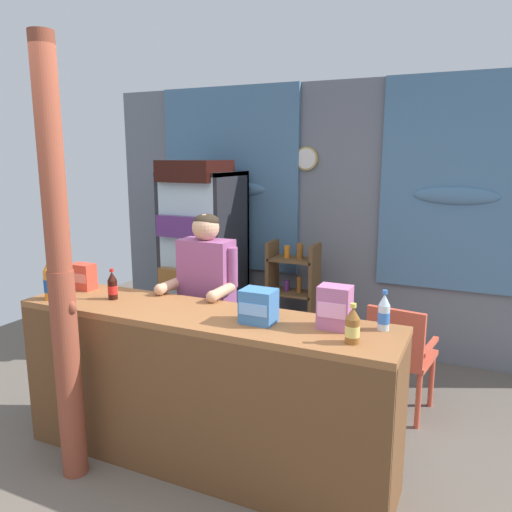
{
  "coord_description": "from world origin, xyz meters",
  "views": [
    {
      "loc": [
        1.41,
        -2.04,
        1.93
      ],
      "look_at": [
        0.03,
        0.97,
        1.26
      ],
      "focal_mm": 34.99,
      "sensor_mm": 36.0,
      "label": 1
    }
  ],
  "objects_px": {
    "plastic_lawn_chair": "(399,353)",
    "snack_box_wafer": "(335,307)",
    "stall_counter": "(193,381)",
    "shopkeeper": "(206,294)",
    "bottle_shelf_rack": "(293,296)",
    "snack_box_biscuit": "(259,306)",
    "snack_box_crackers": "(83,277)",
    "drink_fridge": "(202,247)",
    "soda_bottle_iced_tea": "(352,326)",
    "timber_post": "(61,280)",
    "soda_bottle_orange_soda": "(51,280)",
    "soda_bottle_water": "(384,313)",
    "soda_bottle_cola": "(112,286)"
  },
  "relations": [
    {
      "from": "drink_fridge",
      "to": "snack_box_crackers",
      "type": "distance_m",
      "value": 1.62
    },
    {
      "from": "plastic_lawn_chair",
      "to": "snack_box_wafer",
      "type": "relative_size",
      "value": 3.59
    },
    {
      "from": "stall_counter",
      "to": "shopkeeper",
      "type": "height_order",
      "value": "shopkeeper"
    },
    {
      "from": "shopkeeper",
      "to": "bottle_shelf_rack",
      "type": "bearing_deg",
      "value": 85.61
    },
    {
      "from": "shopkeeper",
      "to": "plastic_lawn_chair",
      "type": "bearing_deg",
      "value": 27.23
    },
    {
      "from": "snack_box_crackers",
      "to": "plastic_lawn_chair",
      "type": "bearing_deg",
      "value": 26.35
    },
    {
      "from": "drink_fridge",
      "to": "snack_box_biscuit",
      "type": "distance_m",
      "value": 2.25
    },
    {
      "from": "timber_post",
      "to": "snack_box_wafer",
      "type": "bearing_deg",
      "value": 18.75
    },
    {
      "from": "plastic_lawn_chair",
      "to": "snack_box_biscuit",
      "type": "relative_size",
      "value": 4.45
    },
    {
      "from": "drink_fridge",
      "to": "soda_bottle_iced_tea",
      "type": "bearing_deg",
      "value": -43.01
    },
    {
      "from": "snack_box_biscuit",
      "to": "snack_box_crackers",
      "type": "relative_size",
      "value": 1.05
    },
    {
      "from": "stall_counter",
      "to": "soda_bottle_orange_soda",
      "type": "xyz_separation_m",
      "value": [
        -1.04,
        -0.06,
        0.53
      ]
    },
    {
      "from": "timber_post",
      "to": "drink_fridge",
      "type": "height_order",
      "value": "timber_post"
    },
    {
      "from": "plastic_lawn_chair",
      "to": "snack_box_crackers",
      "type": "relative_size",
      "value": 4.68
    },
    {
      "from": "snack_box_crackers",
      "to": "snack_box_wafer",
      "type": "relative_size",
      "value": 0.77
    },
    {
      "from": "soda_bottle_iced_tea",
      "to": "shopkeeper",
      "type": "bearing_deg",
      "value": 153.81
    },
    {
      "from": "stall_counter",
      "to": "snack_box_crackers",
      "type": "bearing_deg",
      "value": 167.78
    },
    {
      "from": "plastic_lawn_chair",
      "to": "bottle_shelf_rack",
      "type": "bearing_deg",
      "value": 144.7
    },
    {
      "from": "plastic_lawn_chair",
      "to": "snack_box_wafer",
      "type": "xyz_separation_m",
      "value": [
        -0.21,
        -1.06,
        0.62
      ]
    },
    {
      "from": "timber_post",
      "to": "drink_fridge",
      "type": "relative_size",
      "value": 1.36
    },
    {
      "from": "stall_counter",
      "to": "soda_bottle_iced_tea",
      "type": "height_order",
      "value": "soda_bottle_iced_tea"
    },
    {
      "from": "bottle_shelf_rack",
      "to": "snack_box_biscuit",
      "type": "bearing_deg",
      "value": -75.08
    },
    {
      "from": "snack_box_crackers",
      "to": "soda_bottle_cola",
      "type": "bearing_deg",
      "value": -17.13
    },
    {
      "from": "soda_bottle_cola",
      "to": "snack_box_biscuit",
      "type": "distance_m",
      "value": 1.07
    },
    {
      "from": "soda_bottle_orange_soda",
      "to": "snack_box_wafer",
      "type": "distance_m",
      "value": 1.86
    },
    {
      "from": "drink_fridge",
      "to": "plastic_lawn_chair",
      "type": "xyz_separation_m",
      "value": [
        2.04,
        -0.61,
        -0.54
      ]
    },
    {
      "from": "plastic_lawn_chair",
      "to": "soda_bottle_iced_tea",
      "type": "relative_size",
      "value": 4.14
    },
    {
      "from": "snack_box_biscuit",
      "to": "snack_box_crackers",
      "type": "height_order",
      "value": "snack_box_biscuit"
    },
    {
      "from": "snack_box_wafer",
      "to": "soda_bottle_water",
      "type": "bearing_deg",
      "value": 19.1
    },
    {
      "from": "soda_bottle_water",
      "to": "soda_bottle_iced_tea",
      "type": "relative_size",
      "value": 1.08
    },
    {
      "from": "drink_fridge",
      "to": "soda_bottle_iced_tea",
      "type": "height_order",
      "value": "drink_fridge"
    },
    {
      "from": "stall_counter",
      "to": "snack_box_crackers",
      "type": "distance_m",
      "value": 1.16
    },
    {
      "from": "stall_counter",
      "to": "soda_bottle_iced_tea",
      "type": "distance_m",
      "value": 1.07
    },
    {
      "from": "drink_fridge",
      "to": "snack_box_crackers",
      "type": "bearing_deg",
      "value": -90.26
    },
    {
      "from": "soda_bottle_water",
      "to": "stall_counter",
      "type": "bearing_deg",
      "value": -166.06
    },
    {
      "from": "shopkeeper",
      "to": "soda_bottle_cola",
      "type": "distance_m",
      "value": 0.65
    },
    {
      "from": "shopkeeper",
      "to": "snack_box_biscuit",
      "type": "height_order",
      "value": "shopkeeper"
    },
    {
      "from": "soda_bottle_iced_tea",
      "to": "snack_box_wafer",
      "type": "xyz_separation_m",
      "value": [
        -0.14,
        0.17,
        0.03
      ]
    },
    {
      "from": "plastic_lawn_chair",
      "to": "soda_bottle_cola",
      "type": "distance_m",
      "value": 2.11
    },
    {
      "from": "stall_counter",
      "to": "shopkeeper",
      "type": "xyz_separation_m",
      "value": [
        -0.24,
        0.59,
        0.36
      ]
    },
    {
      "from": "snack_box_biscuit",
      "to": "snack_box_crackers",
      "type": "bearing_deg",
      "value": 174.63
    },
    {
      "from": "stall_counter",
      "to": "plastic_lawn_chair",
      "type": "relative_size",
      "value": 2.79
    },
    {
      "from": "drink_fridge",
      "to": "snack_box_wafer",
      "type": "bearing_deg",
      "value": -42.3
    },
    {
      "from": "timber_post",
      "to": "soda_bottle_orange_soda",
      "type": "bearing_deg",
      "value": 144.4
    },
    {
      "from": "bottle_shelf_rack",
      "to": "plastic_lawn_chair",
      "type": "bearing_deg",
      "value": -35.3
    },
    {
      "from": "snack_box_crackers",
      "to": "stall_counter",
      "type": "bearing_deg",
      "value": -12.22
    },
    {
      "from": "soda_bottle_cola",
      "to": "shopkeeper",
      "type": "bearing_deg",
      "value": 47.72
    },
    {
      "from": "bottle_shelf_rack",
      "to": "snack_box_biscuit",
      "type": "height_order",
      "value": "snack_box_biscuit"
    },
    {
      "from": "timber_post",
      "to": "soda_bottle_iced_tea",
      "type": "relative_size",
      "value": 12.36
    },
    {
      "from": "shopkeeper",
      "to": "snack_box_biscuit",
      "type": "xyz_separation_m",
      "value": [
        0.63,
        -0.5,
        0.13
      ]
    }
  ]
}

